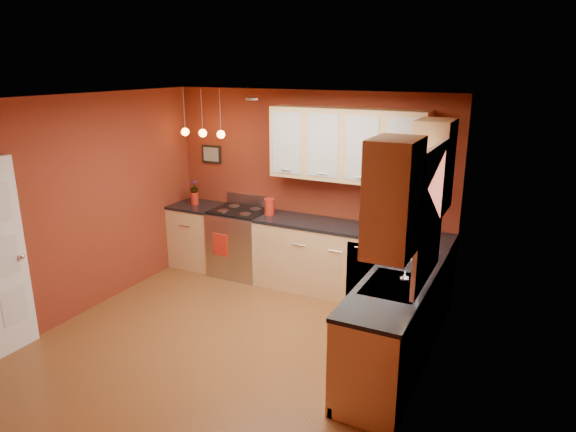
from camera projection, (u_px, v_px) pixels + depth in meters
The scene contains 26 objects.
floor at pixel (226, 346), 5.52m from camera, with size 4.20×4.20×0.00m, color brown.
ceiling at pixel (217, 99), 4.79m from camera, with size 4.00×4.20×0.02m, color white.
wall_back at pixel (308, 188), 6.95m from camera, with size 4.00×0.02×2.60m, color maroon.
wall_front at pixel (43, 321), 3.35m from camera, with size 4.00×0.02×2.60m, color maroon.
wall_left at pixel (79, 207), 6.01m from camera, with size 0.02×4.20×2.60m, color maroon.
wall_right at pixel (422, 265), 4.30m from camera, with size 0.02×4.20×2.60m, color maroon.
base_cabinets_back_left at pixel (199, 236), 7.65m from camera, with size 0.70×0.60×0.90m, color tan.
base_cabinets_back_right at pixel (349, 263), 6.63m from camera, with size 2.54×0.60×0.90m, color tan.
base_cabinets_right at pixel (395, 325), 5.05m from camera, with size 0.60×2.10×0.90m, color tan.
counter_back_left at pixel (197, 206), 7.51m from camera, with size 0.70×0.62×0.04m, color black.
counter_back_right at pixel (351, 228), 6.49m from camera, with size 2.54×0.62×0.04m, color black.
counter_right at pixel (398, 281), 4.92m from camera, with size 0.62×2.10×0.04m, color black.
gas_range at pixel (240, 242), 7.33m from camera, with size 0.76×0.64×1.11m.
dishwasher_front at pixel (370, 276), 6.22m from camera, with size 0.60×0.02×0.80m, color #ADADB2.
sink at pixel (394, 287), 4.79m from camera, with size 0.50×0.70×0.33m.
window at pixel (430, 211), 4.45m from camera, with size 0.06×1.02×1.22m.
upper_cabinets_back at pixel (347, 145), 6.36m from camera, with size 2.00×0.35×0.90m, color tan.
upper_cabinets_right at pixel (416, 179), 4.47m from camera, with size 0.35×1.95×0.90m, color tan.
wall_picture at pixel (212, 154), 7.50m from camera, with size 0.32×0.03×0.26m, color black.
pendant_lights at pixel (203, 133), 7.08m from camera, with size 0.71×0.11×0.66m.
red_canister at pixel (269, 207), 6.98m from camera, with size 0.15×0.15×0.22m.
red_vase at pixel (195, 198), 7.51m from camera, with size 0.11×0.11×0.18m, color #B42213.
flowers at pixel (194, 187), 7.46m from camera, with size 0.12×0.12×0.21m, color #B42213.
coffee_maker at pixel (412, 225), 6.20m from camera, with size 0.19×0.19×0.23m.
soap_pump at pixel (404, 281), 4.66m from camera, with size 0.08×0.08×0.17m, color white.
dish_towel at pixel (220, 245), 7.08m from camera, with size 0.23×0.02×0.31m, color #B42213.
Camera 1 is at (2.79, -4.08, 2.91)m, focal length 32.00 mm.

